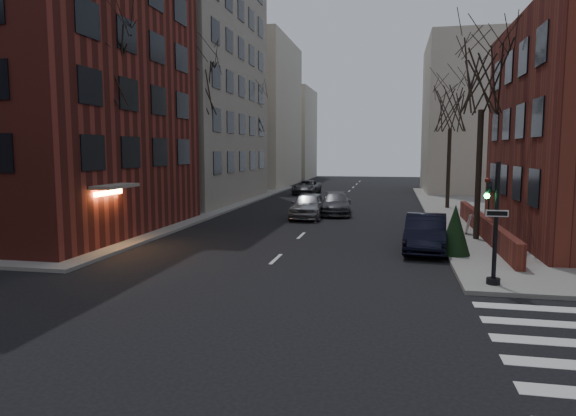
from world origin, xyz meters
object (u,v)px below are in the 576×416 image
object	(u,v)px
tree_left_a	(102,65)
sandwich_board	(472,224)
tree_left_b	(197,86)
tree_right_b	(451,109)
car_lane_gray	(336,204)
streetlamp_near	(184,154)
parked_sedan	(426,233)
streetlamp_far	(263,153)
car_lane_far	(307,187)
car_lane_silver	(308,205)
traffic_signal	(493,231)
tree_left_c	(252,113)
evergreen_shrub	(455,230)
tree_right_a	(483,76)

from	to	relation	value
tree_left_a	sandwich_board	distance (m)	20.02
tree_left_a	tree_left_b	world-z (taller)	tree_left_b
tree_right_b	car_lane_gray	xyz separation A→B (m)	(-8.00, -4.66, -6.83)
tree_right_b	streetlamp_near	bearing A→B (deg)	-149.53
car_lane_gray	streetlamp_near	bearing A→B (deg)	-154.34
tree_left_a	parked_sedan	size ratio (longest dim) A/B	2.05
streetlamp_far	car_lane_far	distance (m)	5.71
car_lane_silver	sandwich_board	distance (m)	11.14
tree_left_b	sandwich_board	xyz separation A→B (m)	(17.62, -6.57, -8.25)
sandwich_board	traffic_signal	bearing A→B (deg)	-74.99
traffic_signal	tree_left_a	world-z (taller)	tree_left_a
streetlamp_near	streetlamp_far	distance (m)	20.00
streetlamp_far	car_lane_silver	bearing A→B (deg)	-66.41
parked_sedan	sandwich_board	xyz separation A→B (m)	(2.62, 4.38, -0.16)
tree_left_b	streetlamp_near	xyz separation A→B (m)	(0.60, -4.00, -4.68)
tree_left_a	tree_left_c	xyz separation A→B (m)	(0.00, 26.00, -0.44)
streetlamp_near	sandwich_board	size ratio (longest dim) A/B	6.10
tree_left_a	parked_sedan	xyz separation A→B (m)	(15.00, 1.06, -7.65)
car_lane_gray	sandwich_board	bearing A→B (deg)	-49.62
parked_sedan	sandwich_board	distance (m)	5.11
traffic_signal	tree_right_b	world-z (taller)	tree_right_b
tree_left_c	car_lane_far	distance (m)	9.46
streetlamp_near	traffic_signal	bearing A→B (deg)	-38.87
streetlamp_far	car_lane_silver	world-z (taller)	streetlamp_far
car_lane_silver	evergreen_shrub	size ratio (longest dim) A/B	2.36
tree_right_b	tree_left_b	bearing A→B (deg)	-161.18
tree_left_b	streetlamp_far	distance (m)	16.68
tree_left_b	tree_left_c	bearing A→B (deg)	90.00
tree_left_a	sandwich_board	size ratio (longest dim) A/B	9.96
traffic_signal	sandwich_board	distance (m)	10.55
streetlamp_near	parked_sedan	size ratio (longest dim) A/B	1.26
streetlamp_far	tree_right_b	bearing A→B (deg)	-30.47
car_lane_gray	car_lane_silver	bearing A→B (deg)	-129.99
tree_left_b	car_lane_far	distance (m)	19.99
tree_left_a	car_lane_silver	distance (m)	15.63
tree_right_a	evergreen_shrub	size ratio (longest dim) A/B	4.58
tree_left_a	car_lane_far	bearing A→B (deg)	80.76
car_lane_gray	evergreen_shrub	bearing A→B (deg)	-69.49
car_lane_silver	evergreen_shrub	xyz separation A→B (m)	(8.10, -11.31, 0.36)
traffic_signal	tree_right_a	distance (m)	10.92
tree_left_b	car_lane_gray	bearing A→B (deg)	7.96
tree_left_c	streetlamp_far	size ratio (longest dim) A/B	1.55
traffic_signal	car_lane_silver	xyz separation A→B (m)	(-8.74, 16.06, -1.06)
tree_left_b	car_lane_silver	distance (m)	11.40
parked_sedan	car_lane_gray	bearing A→B (deg)	118.43
tree_left_a	streetlamp_far	bearing A→B (deg)	88.77
tree_left_a	sandwich_board	world-z (taller)	tree_left_a
tree_left_b	car_lane_gray	size ratio (longest dim) A/B	2.07
car_lane_far	evergreen_shrub	size ratio (longest dim) A/B	2.42
tree_left_b	streetlamp_far	xyz separation A→B (m)	(0.60, 16.00, -4.68)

